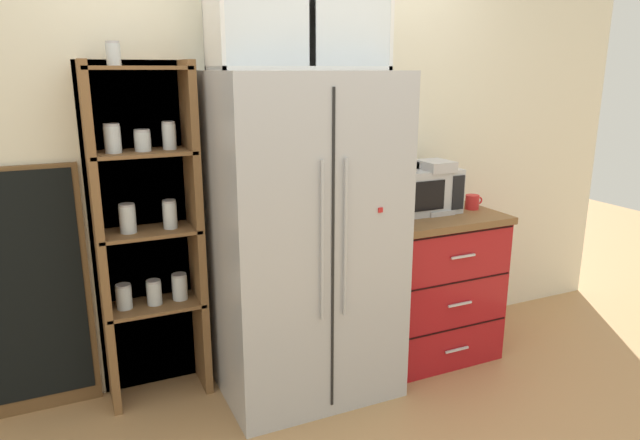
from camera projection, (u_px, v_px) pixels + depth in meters
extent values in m
plane|color=tan|center=(303.00, 381.00, 3.23)|extent=(10.81, 10.81, 0.00)
cube|color=silver|center=(274.00, 149.00, 3.26)|extent=(5.10, 0.10, 2.55)
cube|color=#B7BABF|center=(303.00, 238.00, 3.01)|extent=(0.91, 0.72, 1.71)
cube|color=black|center=(333.00, 258.00, 2.69)|extent=(0.01, 0.01, 1.57)
cylinder|color=#B7BABF|center=(322.00, 242.00, 2.63)|extent=(0.02, 0.02, 0.77)
cylinder|color=#B7BABF|center=(345.00, 239.00, 2.68)|extent=(0.02, 0.02, 0.77)
cube|color=red|center=(381.00, 210.00, 2.74)|extent=(0.02, 0.01, 0.02)
cube|color=brown|center=(145.00, 231.00, 3.03)|extent=(0.56, 0.04, 1.76)
cube|color=brown|center=(100.00, 245.00, 2.80)|extent=(0.04, 0.25, 1.76)
cube|color=brown|center=(196.00, 233.00, 3.00)|extent=(0.04, 0.25, 1.76)
cube|color=brown|center=(155.00, 306.00, 2.99)|extent=(0.50, 0.25, 0.02)
cylinder|color=silver|center=(124.00, 298.00, 2.92)|extent=(0.08, 0.08, 0.12)
cylinder|color=white|center=(124.00, 301.00, 2.93)|extent=(0.07, 0.07, 0.08)
cylinder|color=#B2B2B7|center=(123.00, 286.00, 2.91)|extent=(0.08, 0.08, 0.01)
cylinder|color=silver|center=(154.00, 293.00, 2.98)|extent=(0.08, 0.08, 0.12)
cylinder|color=beige|center=(154.00, 296.00, 2.98)|extent=(0.07, 0.07, 0.08)
cylinder|color=#B2B2B7|center=(153.00, 281.00, 2.96)|extent=(0.07, 0.07, 0.01)
cylinder|color=silver|center=(180.00, 288.00, 3.04)|extent=(0.08, 0.08, 0.13)
cylinder|color=#382316|center=(180.00, 291.00, 3.05)|extent=(0.07, 0.07, 0.09)
cylinder|color=#B2B2B7|center=(179.00, 275.00, 3.02)|extent=(0.08, 0.08, 0.01)
cube|color=brown|center=(149.00, 232.00, 2.89)|extent=(0.50, 0.25, 0.02)
cylinder|color=silver|center=(128.00, 219.00, 2.83)|extent=(0.08, 0.08, 0.14)
cylinder|color=brown|center=(128.00, 223.00, 2.84)|extent=(0.07, 0.07, 0.09)
cylinder|color=#B2B2B7|center=(126.00, 205.00, 2.81)|extent=(0.08, 0.08, 0.01)
cylinder|color=silver|center=(170.00, 215.00, 2.91)|extent=(0.07, 0.07, 0.14)
cylinder|color=#B77A38|center=(170.00, 219.00, 2.91)|extent=(0.06, 0.06, 0.09)
cylinder|color=#B2B2B7|center=(169.00, 201.00, 2.89)|extent=(0.07, 0.07, 0.01)
cube|color=brown|center=(143.00, 153.00, 2.79)|extent=(0.50, 0.25, 0.02)
cylinder|color=silver|center=(113.00, 140.00, 2.70)|extent=(0.08, 0.08, 0.13)
cylinder|color=#E0C67F|center=(113.00, 144.00, 2.71)|extent=(0.07, 0.07, 0.09)
cylinder|color=#B2B2B7|center=(111.00, 125.00, 2.68)|extent=(0.07, 0.07, 0.01)
cylinder|color=silver|center=(143.00, 142.00, 2.77)|extent=(0.08, 0.08, 0.09)
cylinder|color=#CCB78C|center=(143.00, 144.00, 2.77)|extent=(0.07, 0.07, 0.06)
cylinder|color=#B2B2B7|center=(142.00, 131.00, 2.75)|extent=(0.07, 0.07, 0.01)
cylinder|color=silver|center=(169.00, 137.00, 2.83)|extent=(0.07, 0.07, 0.13)
cylinder|color=white|center=(169.00, 140.00, 2.83)|extent=(0.06, 0.06, 0.09)
cylinder|color=#B2B2B7|center=(168.00, 123.00, 2.81)|extent=(0.06, 0.06, 0.01)
cube|color=brown|center=(136.00, 68.00, 2.68)|extent=(0.50, 0.25, 0.02)
cylinder|color=silver|center=(113.00, 55.00, 2.64)|extent=(0.07, 0.07, 0.10)
cylinder|color=#2D2D2D|center=(114.00, 58.00, 2.64)|extent=(0.06, 0.06, 0.07)
cylinder|color=#B2B2B7|center=(112.00, 42.00, 2.62)|extent=(0.06, 0.06, 0.01)
cube|color=#A8161C|center=(427.00, 285.00, 3.51)|extent=(0.72, 0.61, 0.86)
cube|color=brown|center=(431.00, 215.00, 3.39)|extent=(0.75, 0.64, 0.04)
cube|color=black|center=(457.00, 328.00, 3.28)|extent=(0.70, 0.00, 0.01)
cube|color=silver|center=(457.00, 350.00, 3.30)|extent=(0.16, 0.01, 0.01)
cube|color=black|center=(461.00, 282.00, 3.20)|extent=(0.70, 0.00, 0.01)
cube|color=silver|center=(460.00, 304.00, 3.23)|extent=(0.16, 0.01, 0.01)
cube|color=black|center=(464.00, 233.00, 3.13)|extent=(0.70, 0.00, 0.01)
cube|color=silver|center=(463.00, 256.00, 3.16)|extent=(0.16, 0.01, 0.01)
cube|color=#B7BABF|center=(418.00, 190.00, 3.37)|extent=(0.44, 0.32, 0.26)
cube|color=black|center=(425.00, 196.00, 3.20)|extent=(0.26, 0.01, 0.17)
cube|color=black|center=(458.00, 193.00, 3.30)|extent=(0.08, 0.01, 0.20)
cube|color=#B7B7BC|center=(433.00, 210.00, 3.37)|extent=(0.17, 0.20, 0.03)
cube|color=#B7B7BC|center=(427.00, 186.00, 3.39)|extent=(0.17, 0.06, 0.30)
cube|color=#B7B7BC|center=(436.00, 166.00, 3.30)|extent=(0.17, 0.20, 0.06)
cylinder|color=black|center=(435.00, 198.00, 3.34)|extent=(0.11, 0.11, 0.12)
cylinder|color=red|center=(473.00, 202.00, 3.44)|extent=(0.08, 0.08, 0.09)
torus|color=red|center=(480.00, 201.00, 3.46)|extent=(0.05, 0.01, 0.05)
cylinder|color=navy|center=(431.00, 205.00, 3.38)|extent=(0.08, 0.08, 0.09)
torus|color=navy|center=(438.00, 203.00, 3.40)|extent=(0.05, 0.01, 0.05)
cylinder|color=silver|center=(422.00, 194.00, 3.45)|extent=(0.06, 0.06, 0.18)
cone|color=silver|center=(423.00, 179.00, 3.43)|extent=(0.06, 0.06, 0.04)
cylinder|color=silver|center=(423.00, 174.00, 3.42)|extent=(0.03, 0.03, 0.07)
cylinder|color=black|center=(424.00, 168.00, 3.41)|extent=(0.03, 0.03, 0.01)
cube|color=silver|center=(288.00, 4.00, 2.85)|extent=(0.87, 0.02, 0.65)
cube|color=silver|center=(300.00, 68.00, 2.80)|extent=(0.87, 0.32, 0.02)
cube|color=silver|center=(376.00, 5.00, 2.90)|extent=(0.02, 0.32, 0.65)
cube|color=silver|center=(299.00, 0.00, 2.72)|extent=(0.84, 0.30, 0.02)
cylinder|color=silver|center=(240.00, 66.00, 2.68)|extent=(0.05, 0.05, 0.00)
cylinder|color=silver|center=(240.00, 58.00, 2.67)|extent=(0.01, 0.01, 0.07)
cone|color=silver|center=(239.00, 45.00, 2.65)|extent=(0.06, 0.06, 0.05)
cylinder|color=silver|center=(355.00, 66.00, 2.92)|extent=(0.05, 0.05, 0.00)
cylinder|color=silver|center=(355.00, 59.00, 2.92)|extent=(0.01, 0.01, 0.07)
cone|color=silver|center=(355.00, 47.00, 2.90)|extent=(0.06, 0.06, 0.05)
cube|color=brown|center=(26.00, 294.00, 2.81)|extent=(0.60, 0.04, 1.28)
cube|color=black|center=(25.00, 290.00, 2.79)|extent=(0.54, 0.01, 1.18)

